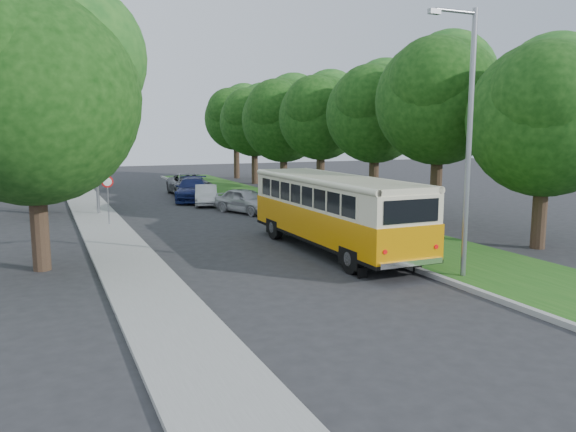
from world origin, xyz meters
name	(u,v)px	position (x,y,z in m)	size (l,w,h in m)	color
ground	(301,275)	(0.00, 0.00, 0.00)	(120.00, 120.00, 0.00)	#272729
curb	(328,237)	(3.60, 5.00, 0.07)	(0.20, 70.00, 0.15)	gray
grass_verge	(375,233)	(5.95, 5.00, 0.07)	(4.50, 70.00, 0.13)	#1E5516
sidewalk	(123,255)	(-4.80, 5.00, 0.06)	(2.20, 70.00, 0.12)	gray
treeline	(223,108)	(3.15, 17.99, 5.93)	(24.27, 41.91, 9.46)	#332319
lamppost_near	(467,136)	(4.21, -2.50, 4.37)	(1.71, 0.16, 8.00)	gray
lamppost_far	(93,139)	(-4.70, 16.00, 4.12)	(1.71, 0.16, 7.50)	gray
warning_sign	(108,191)	(-4.50, 11.98, 1.71)	(0.56, 0.10, 2.50)	gray
vintage_bus	(333,214)	(2.58, 2.66, 1.45)	(2.52, 9.78, 2.91)	orange
car_silver	(246,201)	(3.00, 13.65, 0.69)	(1.63, 4.05, 1.38)	#A8A8AC
car_white	(206,195)	(1.90, 17.82, 0.61)	(1.30, 3.73, 1.23)	silver
car_blue	(193,189)	(1.67, 20.20, 0.75)	(2.10, 5.16, 1.50)	#121C51
car_grey	(189,184)	(2.29, 23.51, 0.77)	(2.55, 5.54, 1.54)	#5B5E63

